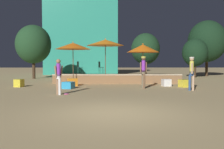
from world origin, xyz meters
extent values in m
plane|color=tan|center=(0.00, 0.00, 0.00)|extent=(120.00, 120.00, 0.00)
cube|color=olive|center=(0.45, 11.31, 0.29)|extent=(9.16, 2.45, 0.59)
cube|color=#CCB793|center=(0.45, 10.12, 0.63)|extent=(9.16, 0.12, 0.08)
cylinder|color=brown|center=(-2.61, 9.68, 1.20)|extent=(0.05, 0.05, 2.40)
cone|color=orange|center=(-2.61, 9.68, 2.62)|extent=(2.41, 2.41, 0.43)
sphere|color=orange|center=(-2.61, 9.68, 2.88)|extent=(0.08, 0.08, 0.08)
cylinder|color=brown|center=(-0.40, 10.16, 1.34)|extent=(0.05, 0.05, 2.69)
cone|color=orange|center=(-0.40, 10.16, 2.90)|extent=(2.57, 2.57, 0.42)
sphere|color=orange|center=(-0.40, 10.16, 3.15)|extent=(0.08, 0.08, 0.08)
cylinder|color=brown|center=(2.22, 10.02, 1.10)|extent=(0.05, 0.05, 2.21)
cone|color=orange|center=(2.22, 10.02, 2.48)|extent=(2.27, 2.27, 0.55)
sphere|color=orange|center=(2.22, 10.02, 2.80)|extent=(0.08, 0.08, 0.08)
cube|color=yellow|center=(-5.68, 7.90, 0.24)|extent=(0.57, 0.57, 0.47)
cube|color=white|center=(3.48, 8.28, 0.22)|extent=(0.58, 0.58, 0.45)
cube|color=yellow|center=(4.43, 7.68, 0.23)|extent=(0.66, 0.66, 0.46)
cube|color=orange|center=(-2.51, 8.59, 0.24)|extent=(0.75, 0.75, 0.49)
cube|color=#2D9EDB|center=(-2.49, 6.92, 0.20)|extent=(0.73, 0.73, 0.39)
cylinder|color=tan|center=(4.36, 5.83, 0.42)|extent=(0.13, 0.13, 0.84)
cylinder|color=#2D4C7F|center=(4.19, 5.87, 0.42)|extent=(0.13, 0.13, 0.84)
cylinder|color=#2D4C7F|center=(4.28, 5.85, 0.92)|extent=(0.22, 0.22, 0.24)
cylinder|color=#D8D14C|center=(4.28, 5.85, 1.26)|extent=(0.22, 0.22, 0.64)
cylinder|color=tan|center=(4.31, 6.02, 1.19)|extent=(0.13, 0.24, 0.57)
cylinder|color=tan|center=(4.24, 5.68, 1.19)|extent=(0.11, 0.16, 0.58)
sphere|color=tan|center=(4.28, 5.85, 1.69)|extent=(0.23, 0.23, 0.23)
cylinder|color=beige|center=(4.28, 5.85, 1.76)|extent=(0.25, 0.25, 0.07)
cylinder|color=brown|center=(1.88, 6.84, 0.43)|extent=(0.13, 0.13, 0.86)
cylinder|color=#72664C|center=(1.81, 7.01, 0.43)|extent=(0.13, 0.13, 0.86)
cylinder|color=#72664C|center=(1.84, 6.93, 0.94)|extent=(0.22, 0.22, 0.24)
cylinder|color=purple|center=(1.84, 6.93, 1.29)|extent=(0.22, 0.22, 0.66)
cylinder|color=brown|center=(2.01, 6.99, 1.23)|extent=(0.10, 0.10, 0.59)
cylinder|color=brown|center=(1.67, 6.86, 1.23)|extent=(0.10, 0.10, 0.59)
sphere|color=brown|center=(1.84, 6.93, 1.74)|extent=(0.24, 0.24, 0.24)
cylinder|color=#D8D14C|center=(1.84, 6.93, 1.81)|extent=(0.26, 0.26, 0.07)
cylinder|color=white|center=(-2.44, 4.18, 0.39)|extent=(0.13, 0.13, 0.77)
cylinder|color=#997051|center=(-2.56, 4.29, 0.39)|extent=(0.13, 0.13, 0.77)
cylinder|color=white|center=(-2.50, 4.24, 0.85)|extent=(0.20, 0.20, 0.24)
cylinder|color=purple|center=(-2.50, 4.24, 1.17)|extent=(0.20, 0.20, 0.59)
cylinder|color=#997051|center=(-2.39, 4.36, 1.10)|extent=(0.19, 0.20, 0.53)
cylinder|color=#997051|center=(-2.61, 4.12, 1.10)|extent=(0.15, 0.15, 0.53)
sphere|color=#997051|center=(-2.50, 4.24, 1.57)|extent=(0.21, 0.21, 0.21)
cylinder|color=#1E4C47|center=(-2.08, 10.88, 0.89)|extent=(0.02, 0.02, 0.45)
cylinder|color=#1E4C47|center=(-2.21, 11.15, 0.89)|extent=(0.02, 0.02, 0.45)
cylinder|color=#1E4C47|center=(-2.36, 10.76, 0.89)|extent=(0.02, 0.02, 0.45)
cylinder|color=#1E4C47|center=(-2.48, 11.03, 0.89)|extent=(0.02, 0.02, 0.45)
cylinder|color=#1E4C47|center=(-2.28, 10.95, 1.12)|extent=(0.40, 0.40, 0.02)
cube|color=#1E4C47|center=(-2.44, 10.88, 1.34)|extent=(0.18, 0.34, 0.45)
cylinder|color=#1E4C47|center=(-0.53, 11.42, 0.89)|extent=(0.02, 0.02, 0.45)
cylinder|color=#1E4C47|center=(-0.63, 11.70, 0.89)|extent=(0.02, 0.02, 0.45)
cylinder|color=#1E4C47|center=(-0.81, 11.31, 0.89)|extent=(0.02, 0.02, 0.45)
cylinder|color=#1E4C47|center=(-0.92, 11.60, 0.89)|extent=(0.02, 0.02, 0.45)
cylinder|color=#1E4C47|center=(-0.72, 11.51, 1.12)|extent=(0.40, 0.40, 0.02)
cube|color=#1E4C47|center=(-0.88, 11.45, 1.34)|extent=(0.15, 0.35, 0.45)
cylinder|color=#E54C99|center=(-2.17, 4.39, 0.02)|extent=(0.23, 0.23, 0.03)
cylinder|color=#3D2B1C|center=(-7.05, 15.46, 0.86)|extent=(0.28, 0.28, 1.71)
ellipsoid|color=#1E4223|center=(-7.05, 15.46, 3.14)|extent=(3.18, 3.18, 3.50)
cylinder|color=#3D2B1C|center=(8.32, 17.12, 0.67)|extent=(0.28, 0.28, 1.34)
ellipsoid|color=black|center=(8.32, 17.12, 2.46)|extent=(2.48, 2.48, 2.73)
cylinder|color=#3D2B1C|center=(3.19, 15.42, 0.78)|extent=(0.28, 0.28, 1.57)
ellipsoid|color=#19381E|center=(3.19, 15.42, 2.73)|extent=(2.59, 2.59, 2.85)
cylinder|color=#3D2B1C|center=(10.27, 19.10, 0.96)|extent=(0.28, 0.28, 1.93)
ellipsoid|color=black|center=(10.27, 19.10, 3.73)|extent=(4.00, 4.00, 4.40)
cube|color=teal|center=(-3.54, 24.06, 4.74)|extent=(8.84, 4.07, 9.49)
camera|label=1|loc=(-0.13, -7.42, 1.54)|focal=40.00mm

